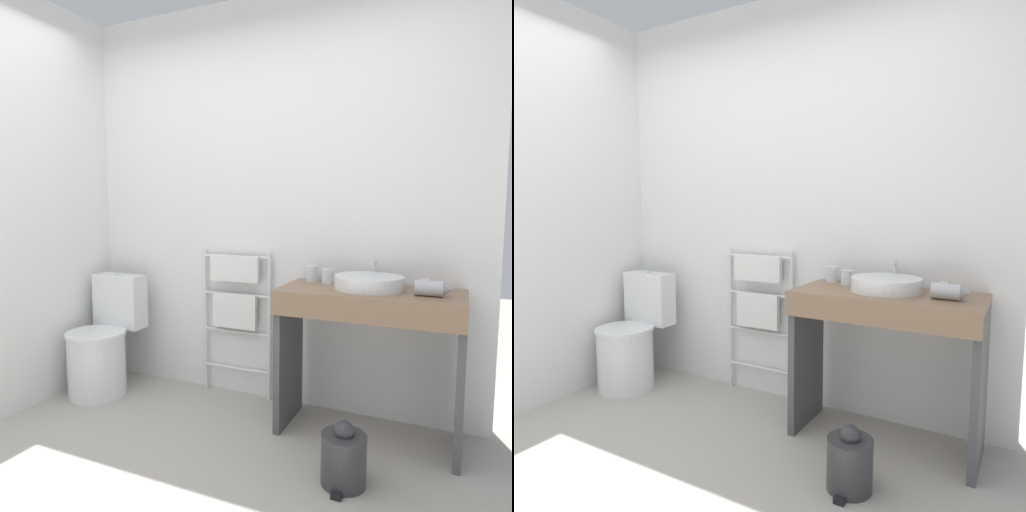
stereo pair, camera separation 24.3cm
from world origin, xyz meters
TOP-DOWN VIEW (x-y plane):
  - wall_back at (0.00, 1.61)m, footprint 2.85×0.12m
  - wall_side at (-1.36, 0.77)m, footprint 0.12×2.29m
  - toilet at (-1.05, 1.17)m, footprint 0.41×0.53m
  - towel_radiator at (-0.17, 1.50)m, footprint 0.52×0.06m
  - vanity_counter at (0.77, 1.28)m, footprint 0.99×0.48m
  - sink_basin at (0.76, 1.32)m, footprint 0.38×0.38m
  - faucet at (0.76, 1.48)m, footprint 0.02×0.10m
  - cup_near_wall at (0.38, 1.46)m, footprint 0.07×0.07m
  - cup_near_edge at (0.50, 1.41)m, footprint 0.07×0.07m
  - hair_dryer at (1.09, 1.26)m, footprint 0.18×0.18m
  - trash_bin at (0.76, 0.79)m, footprint 0.21×0.25m

SIDE VIEW (x-z plane):
  - trash_bin at x=0.76m, z-range -0.02..0.29m
  - toilet at x=-1.05m, z-range -0.09..0.73m
  - vanity_counter at x=0.77m, z-range 0.16..1.00m
  - towel_radiator at x=-0.17m, z-range 0.17..1.18m
  - sink_basin at x=0.76m, z-range 0.85..0.92m
  - hair_dryer at x=1.09m, z-range 0.85..0.93m
  - cup_near_edge at x=0.50m, z-range 0.85..0.93m
  - cup_near_wall at x=0.38m, z-range 0.85..0.94m
  - faucet at x=0.76m, z-range 0.87..1.02m
  - wall_back at x=0.00m, z-range 0.00..2.64m
  - wall_side at x=-1.36m, z-range 0.00..2.64m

